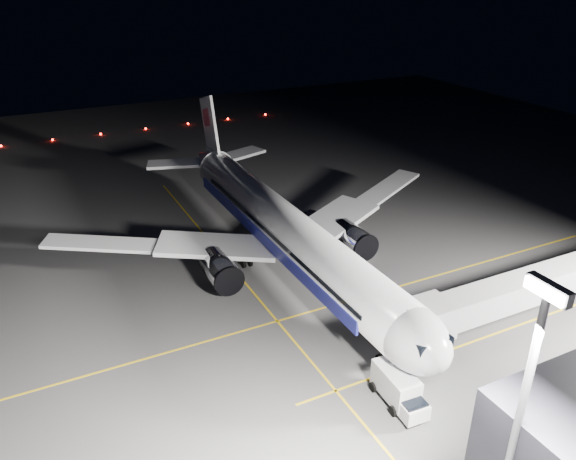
% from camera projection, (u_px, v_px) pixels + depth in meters
% --- Properties ---
extents(ground, '(200.00, 200.00, 0.00)m').
position_uv_depth(ground, '(286.00, 267.00, 69.82)').
color(ground, '#4C4C4F').
rests_on(ground, ground).
extents(guide_line_main, '(0.25, 80.00, 0.01)m').
position_uv_depth(guide_line_main, '(326.00, 307.00, 61.74)').
color(guide_line_main, gold).
rests_on(guide_line_main, ground).
extents(guide_line_cross, '(70.00, 0.25, 0.01)m').
position_uv_depth(guide_line_cross, '(241.00, 278.00, 67.39)').
color(guide_line_cross, gold).
rests_on(guide_line_cross, ground).
extents(guide_line_side, '(0.25, 40.00, 0.01)m').
position_uv_depth(guide_line_side, '(473.00, 342.00, 56.09)').
color(guide_line_side, gold).
rests_on(guide_line_side, ground).
extents(airliner, '(61.48, 54.22, 16.64)m').
position_uv_depth(airliner, '(282.00, 227.00, 68.47)').
color(airliner, silver).
rests_on(airliner, ground).
extents(jet_bridge, '(3.60, 34.40, 6.30)m').
position_uv_depth(jet_bridge, '(539.00, 284.00, 57.38)').
color(jet_bridge, '#B2B2B7').
rests_on(jet_bridge, ground).
extents(floodlight_mast_south, '(2.40, 0.67, 20.70)m').
position_uv_depth(floodlight_mast_south, '(519.00, 418.00, 29.77)').
color(floodlight_mast_south, '#59595E').
rests_on(floodlight_mast_south, ground).
extents(taxiway_lights, '(0.44, 60.44, 0.44)m').
position_uv_depth(taxiway_lights, '(146.00, 129.00, 127.89)').
color(taxiway_lights, '#FF140A').
rests_on(taxiway_lights, ground).
extents(service_truck, '(6.05, 2.93, 3.02)m').
position_uv_depth(service_truck, '(399.00, 389.00, 47.52)').
color(service_truck, silver).
rests_on(service_truck, ground).
extents(baggage_tug, '(2.92, 2.67, 1.73)m').
position_uv_depth(baggage_tug, '(311.00, 217.00, 81.86)').
color(baggage_tug, black).
rests_on(baggage_tug, ground).
extents(safety_cone_a, '(0.39, 0.39, 0.58)m').
position_uv_depth(safety_cone_a, '(317.00, 242.00, 75.70)').
color(safety_cone_a, orange).
rests_on(safety_cone_a, ground).
extents(safety_cone_b, '(0.37, 0.37, 0.56)m').
position_uv_depth(safety_cone_b, '(363.00, 274.00, 67.85)').
color(safety_cone_b, orange).
rests_on(safety_cone_b, ground).
extents(safety_cone_c, '(0.42, 0.42, 0.62)m').
position_uv_depth(safety_cone_c, '(301.00, 247.00, 74.11)').
color(safety_cone_c, orange).
rests_on(safety_cone_c, ground).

